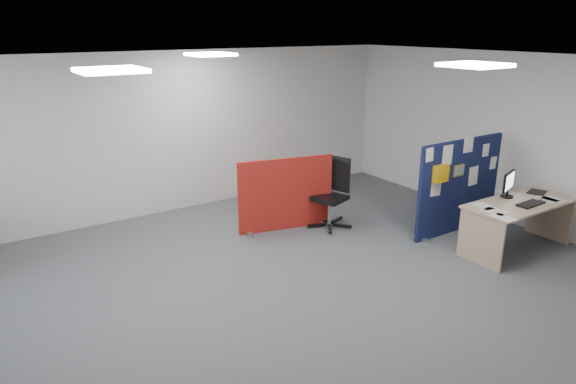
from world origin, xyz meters
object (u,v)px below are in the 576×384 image
navy_divider (458,186)px  main_desk (516,213)px  monitor_main (509,183)px  office_chair (334,188)px  red_divider (286,195)px

navy_divider → main_desk: 0.95m
navy_divider → main_desk: (0.12, -0.92, -0.18)m
navy_divider → monitor_main: navy_divider is taller
monitor_main → office_chair: (-1.58, 1.99, -0.33)m
navy_divider → office_chair: bearing=138.5°
navy_divider → red_divider: navy_divider is taller
main_desk → office_chair: 2.68m
navy_divider → main_desk: size_ratio=1.05×
main_desk → red_divider: (-2.29, 2.45, 0.01)m
navy_divider → main_desk: navy_divider is taller
monitor_main → red_divider: 3.26m
main_desk → navy_divider: bearing=97.5°
monitor_main → office_chair: monitor_main is taller
red_divider → office_chair: bearing=-6.7°
monitor_main → red_divider: (-2.32, 2.26, -0.38)m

